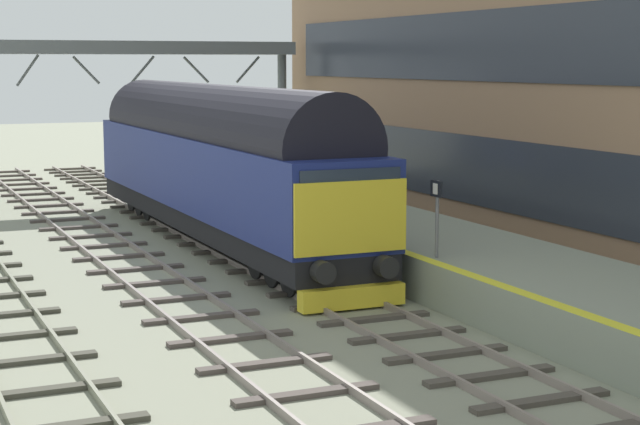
{
  "coord_description": "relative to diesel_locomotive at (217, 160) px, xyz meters",
  "views": [
    {
      "loc": [
        -9.64,
        -23.52,
        5.35
      ],
      "look_at": [
        0.2,
        -1.14,
        1.84
      ],
      "focal_mm": 59.36,
      "sensor_mm": 36.0,
      "label": 1
    }
  ],
  "objects": [
    {
      "name": "track_adjacent_west",
      "position": [
        -3.24,
        -5.88,
        -2.43
      ],
      "size": [
        2.5,
        60.0,
        0.15
      ],
      "color": "gray",
      "rests_on": "ground"
    },
    {
      "name": "ground_plane",
      "position": [
        -0.0,
        -5.88,
        -2.48
      ],
      "size": [
        140.0,
        140.0,
        0.0
      ],
      "primitive_type": "plane",
      "color": "gray",
      "rests_on": "ground"
    },
    {
      "name": "waiting_passenger",
      "position": [
        3.72,
        -0.05,
        -0.49
      ],
      "size": [
        0.41,
        0.5,
        1.64
      ],
      "rotation": [
        0.0,
        0.0,
        1.83
      ],
      "color": "#2E293F",
      "rests_on": "station_platform"
    },
    {
      "name": "station_platform",
      "position": [
        3.6,
        -5.88,
        -1.98
      ],
      "size": [
        4.0,
        44.0,
        1.01
      ],
      "color": "gray",
      "rests_on": "ground"
    },
    {
      "name": "diesel_locomotive",
      "position": [
        0.0,
        0.0,
        0.0
      ],
      "size": [
        2.74,
        18.67,
        4.68
      ],
      "color": "black",
      "rests_on": "ground"
    },
    {
      "name": "overhead_footbridge",
      "position": [
        -1.49,
        11.2,
        3.12
      ],
      "size": [
        16.38,
        2.0,
        6.1
      ],
      "color": "slate",
      "rests_on": "ground"
    },
    {
      "name": "platform_number_sign",
      "position": [
        2.06,
        -9.21,
        -0.32
      ],
      "size": [
        0.1,
        0.44,
        1.72
      ],
      "color": "slate",
      "rests_on": "station_platform"
    },
    {
      "name": "track_main",
      "position": [
        -0.0,
        -5.88,
        -2.43
      ],
      "size": [
        2.5,
        60.0,
        0.15
      ],
      "color": "gray",
      "rests_on": "ground"
    }
  ]
}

